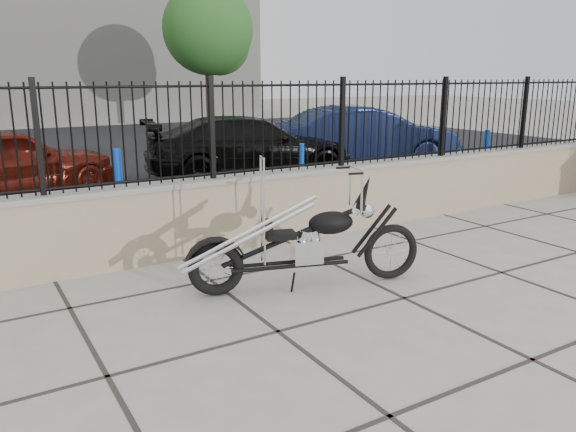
{
  "coord_description": "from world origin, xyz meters",
  "views": [
    {
      "loc": [
        -3.8,
        -4.0,
        2.22
      ],
      "look_at": [
        -0.73,
        1.11,
        0.73
      ],
      "focal_mm": 35.0,
      "sensor_mm": 36.0,
      "label": 1
    }
  ],
  "objects_px": {
    "car_red": "(4,162)",
    "car_black": "(251,147)",
    "chopper_motorcycle": "(303,222)",
    "car_blue": "(365,137)"
  },
  "relations": [
    {
      "from": "car_red",
      "to": "car_blue",
      "type": "distance_m",
      "value": 8.0
    },
    {
      "from": "chopper_motorcycle",
      "to": "car_blue",
      "type": "distance_m",
      "value": 8.38
    },
    {
      "from": "car_red",
      "to": "car_black",
      "type": "bearing_deg",
      "value": -110.66
    },
    {
      "from": "chopper_motorcycle",
      "to": "car_blue",
      "type": "relative_size",
      "value": 0.53
    },
    {
      "from": "chopper_motorcycle",
      "to": "car_red",
      "type": "distance_m",
      "value": 7.06
    },
    {
      "from": "chopper_motorcycle",
      "to": "car_blue",
      "type": "xyz_separation_m",
      "value": [
        5.72,
        6.13,
        0.02
      ]
    },
    {
      "from": "chopper_motorcycle",
      "to": "car_black",
      "type": "bearing_deg",
      "value": 83.84
    },
    {
      "from": "car_black",
      "to": "car_blue",
      "type": "xyz_separation_m",
      "value": [
        3.04,
        -0.25,
        0.07
      ]
    },
    {
      "from": "car_red",
      "to": "car_blue",
      "type": "height_order",
      "value": "car_blue"
    },
    {
      "from": "chopper_motorcycle",
      "to": "car_blue",
      "type": "height_order",
      "value": "car_blue"
    }
  ]
}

